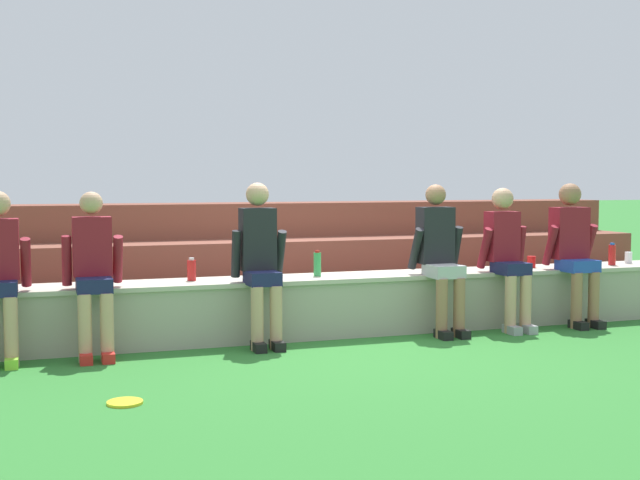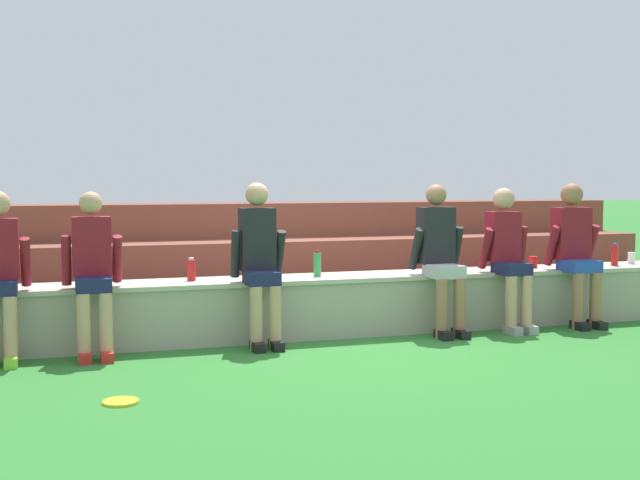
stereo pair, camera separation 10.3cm
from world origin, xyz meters
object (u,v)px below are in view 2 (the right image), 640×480
at_px(water_bottle_near_left, 191,270).
at_px(plastic_cup_left_end, 533,262).
at_px(person_left_of_center, 93,269).
at_px(person_center, 260,259).
at_px(person_rightmost_edge, 575,248).
at_px(person_far_right, 508,254).
at_px(frisbee, 121,402).
at_px(water_bottle_near_right, 615,255).
at_px(person_right_of_center, 440,254).
at_px(water_bottle_center_gap, 317,264).
at_px(plastic_cup_right_end, 631,258).

xyz_separation_m(water_bottle_near_left, plastic_cup_left_end, (3.55, -0.03, -0.04)).
xyz_separation_m(person_left_of_center, person_center, (1.43, -0.00, 0.04)).
height_order(person_left_of_center, plastic_cup_left_end, person_left_of_center).
distance_m(person_left_of_center, person_rightmost_edge, 4.72).
relative_size(person_far_right, water_bottle_near_left, 6.69).
relative_size(person_left_of_center, water_bottle_near_left, 6.61).
relative_size(person_rightmost_edge, plastic_cup_left_end, 12.10).
xyz_separation_m(person_center, person_far_right, (2.51, 0.01, -0.02)).
bearing_deg(frisbee, person_rightmost_edge, 19.02).
height_order(water_bottle_near_right, plastic_cup_left_end, water_bottle_near_right).
distance_m(person_left_of_center, person_right_of_center, 3.21).
bearing_deg(person_far_right, water_bottle_center_gap, 170.60).
bearing_deg(person_left_of_center, person_center, -0.08).
height_order(person_right_of_center, frisbee, person_right_of_center).
bearing_deg(person_rightmost_edge, person_right_of_center, -179.99).
height_order(water_bottle_center_gap, frisbee, water_bottle_center_gap).
relative_size(person_right_of_center, water_bottle_near_right, 6.01).
bearing_deg(water_bottle_near_left, person_far_right, -6.55).
bearing_deg(person_far_right, person_center, -179.85).
xyz_separation_m(plastic_cup_right_end, frisbee, (-5.59, -1.94, -0.62)).
bearing_deg(person_right_of_center, plastic_cup_right_end, 8.03).
relative_size(water_bottle_near_left, plastic_cup_right_end, 1.68).
xyz_separation_m(person_right_of_center, plastic_cup_right_end, (2.47, 0.35, -0.14)).
bearing_deg(person_right_of_center, person_rightmost_edge, 0.01).
distance_m(water_bottle_near_left, water_bottle_center_gap, 1.19).
xyz_separation_m(person_center, plastic_cup_left_end, (3.00, 0.33, -0.15)).
distance_m(person_left_of_center, water_bottle_center_gap, 2.10).
bearing_deg(person_rightmost_edge, person_far_right, -179.55).
xyz_separation_m(person_right_of_center, water_bottle_near_left, (-2.33, 0.35, -0.11)).
bearing_deg(water_bottle_near_right, person_left_of_center, -177.28).
bearing_deg(person_left_of_center, person_far_right, 0.06).
xyz_separation_m(person_left_of_center, person_right_of_center, (3.21, 0.01, 0.03)).
height_order(person_center, person_right_of_center, person_center).
bearing_deg(person_center, person_far_right, 0.15).
bearing_deg(water_bottle_near_right, person_right_of_center, -173.56).
height_order(person_right_of_center, person_far_right, person_right_of_center).
height_order(person_right_of_center, water_bottle_near_right, person_right_of_center).
bearing_deg(person_rightmost_edge, water_bottle_near_left, 174.86).
bearing_deg(water_bottle_near_right, person_rightmost_edge, -159.71).
distance_m(water_bottle_near_left, plastic_cup_left_end, 3.55).
bearing_deg(person_center, water_bottle_center_gap, 26.30).
height_order(person_rightmost_edge, plastic_cup_right_end, person_rightmost_edge).
xyz_separation_m(person_right_of_center, person_rightmost_edge, (1.51, 0.00, 0.02)).
xyz_separation_m(person_center, person_rightmost_edge, (3.28, 0.01, 0.01)).
bearing_deg(person_rightmost_edge, person_left_of_center, -179.87).
distance_m(person_right_of_center, water_bottle_near_left, 2.36).
bearing_deg(person_left_of_center, plastic_cup_left_end, 4.22).
bearing_deg(person_right_of_center, frisbee, -152.92).
bearing_deg(person_center, frisbee, -130.31).
relative_size(person_far_right, plastic_cup_left_end, 11.73).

